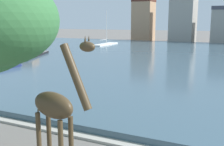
% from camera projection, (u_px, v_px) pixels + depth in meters
% --- Properties ---
extents(harbor_water, '(87.84, 54.69, 0.44)m').
position_uv_depth(harbor_water, '(175.00, 58.00, 37.75)').
color(harbor_water, '#3D5666').
rests_on(harbor_water, ground).
extents(quay_edge_coping, '(87.84, 0.50, 0.12)m').
position_uv_depth(quay_edge_coping, '(48.00, 129.00, 13.24)').
color(quay_edge_coping, '#ADA89E').
rests_on(quay_edge_coping, ground).
extents(giraffe_statue, '(2.72, 1.10, 4.82)m').
position_uv_depth(giraffe_statue, '(56.00, 109.00, 8.69)').
color(giraffe_statue, '#42331E').
rests_on(giraffe_statue, ground).
extents(sailboat_white, '(1.96, 9.42, 7.21)m').
position_uv_depth(sailboat_white, '(107.00, 45.00, 56.12)').
color(sailboat_white, white).
rests_on(sailboat_white, ground).
extents(sailboat_black, '(4.92, 9.26, 7.47)m').
position_uv_depth(sailboat_black, '(34.00, 54.00, 38.37)').
color(sailboat_black, black).
rests_on(sailboat_black, ground).
extents(townhouse_tall_gabled, '(5.15, 5.35, 10.87)m').
position_uv_depth(townhouse_tall_gabled, '(143.00, 20.00, 72.36)').
color(townhouse_tall_gabled, tan).
rests_on(townhouse_tall_gabled, ground).
extents(townhouse_wide_warehouse, '(5.59, 7.85, 12.08)m').
position_uv_depth(townhouse_wide_warehouse, '(183.00, 17.00, 66.32)').
color(townhouse_wide_warehouse, gray).
rests_on(townhouse_wide_warehouse, ground).
extents(townhouse_corner_house, '(5.28, 7.45, 8.36)m').
position_uv_depth(townhouse_corner_house, '(224.00, 25.00, 61.66)').
color(townhouse_corner_house, gray).
rests_on(townhouse_corner_house, ground).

